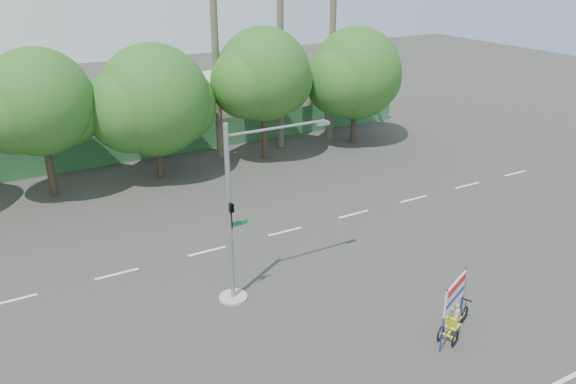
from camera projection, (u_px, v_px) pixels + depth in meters
ground at (345, 335)px, 19.60m from camera, size 120.00×120.00×0.00m
fence at (158, 142)px, 36.50m from camera, size 38.00×0.08×2.00m
building_right at (241, 101)px, 43.39m from camera, size 14.00×8.00×3.60m
tree_left at (38, 106)px, 28.94m from camera, size 6.66×5.60×8.07m
tree_center at (153, 103)px, 31.86m from camera, size 7.62×6.40×7.85m
tree_right at (263, 78)px, 34.70m from camera, size 6.90×5.80×8.36m
tree_far_right at (355, 76)px, 38.07m from camera, size 7.38×6.20×7.94m
palm_mid at (333, 2)px, 37.00m from camera, size 3.73×3.79×15.45m
palm_short at (214, 17)px, 33.39m from camera, size 3.73×3.79×14.45m
traffic_signal at (238, 229)px, 20.68m from camera, size 4.72×1.10×7.00m
trike_billboard at (455, 312)px, 19.15m from camera, size 2.35×1.22×2.51m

